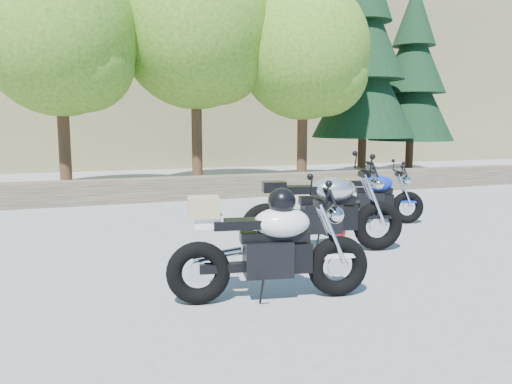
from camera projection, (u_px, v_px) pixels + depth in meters
ground at (267, 264)px, 6.10m from camera, size 90.00×90.00×0.00m
stone_wall at (183, 188)px, 11.22m from camera, size 22.00×0.55×0.50m
hillside at (161, 33)px, 32.26m from camera, size 80.00×30.00×15.00m
tree_decid_left at (64, 39)px, 11.52m from camera, size 3.67×3.67×5.62m
tree_decid_mid at (200, 32)px, 12.90m from camera, size 4.08×4.08×6.24m
tree_decid_right at (308, 55)px, 13.31m from camera, size 3.54×3.54×5.41m
conifer_near at (365, 58)px, 15.27m from camera, size 3.17×3.17×7.06m
conifer_far at (413, 76)px, 16.60m from camera, size 2.82×2.82×6.27m
silver_bike at (324, 212)px, 6.60m from camera, size 2.20×0.76×1.11m
white_bike at (269, 246)px, 4.80m from camera, size 1.99×0.64×1.10m
blue_bike at (372, 198)px, 8.49m from camera, size 1.76×0.75×0.91m
backpack at (333, 222)px, 7.67m from camera, size 0.31×0.27×0.40m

